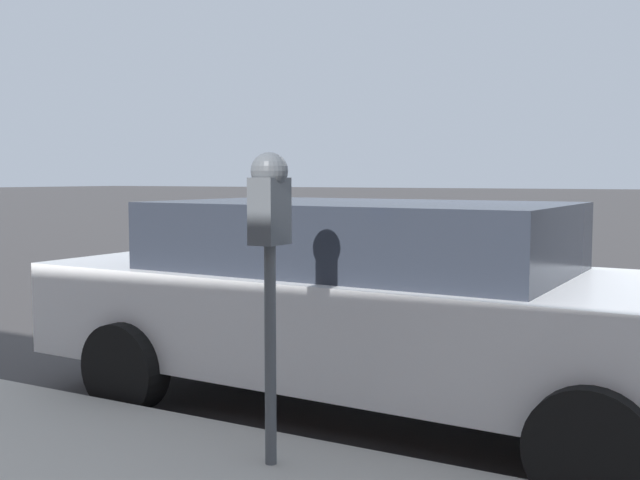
{
  "coord_description": "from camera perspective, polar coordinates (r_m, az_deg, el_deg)",
  "views": [
    {
      "loc": [
        -5.83,
        -1.43,
        1.63
      ],
      "look_at": [
        -2.23,
        0.53,
        1.29
      ],
      "focal_mm": 42.0,
      "sensor_mm": 36.0,
      "label": 1
    }
  ],
  "objects": [
    {
      "name": "ground_plane",
      "position": [
        6.22,
        14.53,
        -10.62
      ],
      "size": [
        220.0,
        220.0,
        0.0
      ],
      "primitive_type": "plane",
      "color": "#3D3A3A"
    },
    {
      "name": "parking_meter",
      "position": [
        3.8,
        -3.85,
        0.99
      ],
      "size": [
        0.21,
        0.19,
        1.61
      ],
      "color": "#4C5156",
      "rests_on": "sidewalk"
    },
    {
      "name": "car_white",
      "position": [
        5.23,
        4.58,
        -4.61
      ],
      "size": [
        2.22,
        5.06,
        1.47
      ],
      "rotation": [
        0.0,
        0.0,
        3.11
      ],
      "color": "silver",
      "rests_on": "ground_plane"
    }
  ]
}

